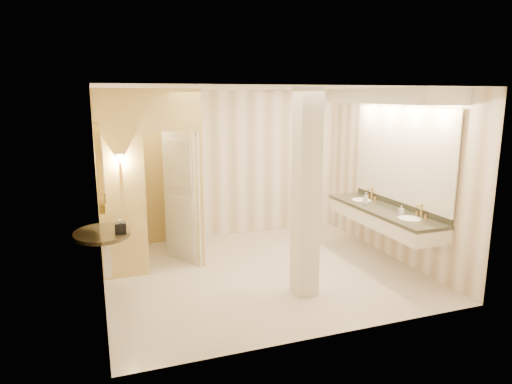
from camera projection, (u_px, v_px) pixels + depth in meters
floor at (261, 272)px, 6.87m from camera, size 4.50×4.50×0.00m
ceiling at (262, 88)px, 6.31m from camera, size 4.50×4.50×0.00m
wall_back at (224, 164)px, 8.43m from camera, size 4.50×0.02×2.70m
wall_front at (329, 218)px, 4.75m from camera, size 4.50×0.02×2.70m
wall_left at (98, 195)px, 5.85m from camera, size 0.02×4.00×2.70m
wall_right at (393, 175)px, 7.33m from camera, size 0.02×4.00×2.70m
toilet_closet at (172, 175)px, 7.10m from camera, size 1.50×1.55×2.70m
wall_sconce at (120, 160)px, 6.27m from camera, size 0.14×0.14×0.42m
vanity at (388, 160)px, 6.97m from camera, size 0.75×2.52×2.09m
console_shelf at (101, 197)px, 5.80m from camera, size 0.89×0.89×1.90m
pillar at (306, 195)px, 5.85m from camera, size 0.29×0.29×2.70m
tissue_box at (121, 228)px, 5.82m from camera, size 0.15×0.15×0.14m
toilet at (119, 232)px, 7.47m from camera, size 0.49×0.82×0.82m
soap_bottle_a at (401, 210)px, 6.74m from camera, size 0.07×0.08×0.14m
soap_bottle_b at (365, 199)px, 7.49m from camera, size 0.12×0.12×0.12m
soap_bottle_c at (366, 198)px, 7.34m from camera, size 0.10×0.10×0.20m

